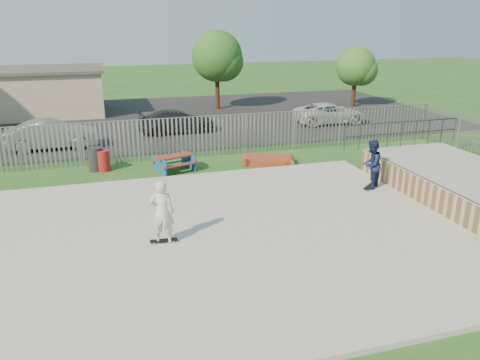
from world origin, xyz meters
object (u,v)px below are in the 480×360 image
object	(u,v)px
trash_bin_red	(103,161)
car_white	(330,113)
car_dark	(177,121)
skater_white	(162,212)
skater_navy	(371,164)
tree_right	(356,67)
funbox	(268,160)
trash_bin_grey	(95,159)
tree_mid	(217,56)
picnic_table	(174,163)
car_silver	(52,135)

from	to	relation	value
trash_bin_red	car_white	world-z (taller)	car_white
car_dark	skater_white	distance (m)	14.94
car_dark	skater_navy	world-z (taller)	skater_navy
tree_right	skater_navy	distance (m)	19.48
funbox	skater_white	xyz separation A→B (m)	(-5.75, -7.01, 0.91)
funbox	car_dark	distance (m)	8.24
skater_navy	trash_bin_grey	bearing A→B (deg)	-69.24
trash_bin_grey	tree_mid	distance (m)	16.38
tree_mid	tree_right	size ratio (longest dim) A/B	1.27
picnic_table	skater_navy	bearing A→B (deg)	-52.45
car_white	skater_navy	world-z (taller)	skater_navy
funbox	trash_bin_grey	size ratio (longest dim) A/B	2.12
picnic_table	trash_bin_red	size ratio (longest dim) A/B	2.17
car_white	car_dark	bearing A→B (deg)	89.65
car_dark	tree_mid	xyz separation A→B (m)	(4.19, 7.00, 3.17)
car_white	skater_white	world-z (taller)	skater_white
skater_navy	tree_mid	bearing A→B (deg)	-125.42
tree_right	skater_white	distance (m)	26.21
trash_bin_red	car_white	xyz separation A→B (m)	(14.19, 6.32, 0.20)
picnic_table	trash_bin_grey	bearing A→B (deg)	145.65
car_silver	tree_mid	bearing A→B (deg)	-53.54
skater_navy	tree_right	bearing A→B (deg)	-156.87
trash_bin_red	skater_navy	bearing A→B (deg)	-30.01
car_white	tree_mid	world-z (taller)	tree_mid
picnic_table	trash_bin_grey	xyz separation A→B (m)	(-3.34, 1.02, 0.16)
car_dark	tree_mid	distance (m)	8.75
car_dark	skater_white	xyz separation A→B (m)	(-2.75, -14.67, 0.43)
trash_bin_grey	tree_right	distance (m)	22.39
car_silver	tree_right	distance (m)	22.43
trash_bin_grey	tree_right	world-z (taller)	tree_right
car_silver	skater_navy	size ratio (longest dim) A/B	2.34
funbox	tree_mid	distance (m)	15.16
skater_navy	picnic_table	bearing A→B (deg)	-74.54
funbox	trash_bin_grey	world-z (taller)	trash_bin_grey
skater_navy	car_white	bearing A→B (deg)	-149.28
picnic_table	car_silver	bearing A→B (deg)	117.39
funbox	tree_right	xyz separation A→B (m)	(11.47, 12.66, 2.83)
car_white	skater_navy	xyz separation A→B (m)	(-4.33, -12.01, 0.44)
trash_bin_red	tree_mid	distance (m)	16.33
tree_mid	skater_navy	world-z (taller)	tree_mid
picnic_table	skater_navy	xyz separation A→B (m)	(6.85, -4.81, 0.75)
funbox	tree_right	distance (m)	17.32
funbox	car_white	distance (m)	10.16
picnic_table	car_white	world-z (taller)	car_white
skater_white	tree_right	bearing A→B (deg)	-117.13
skater_navy	funbox	bearing A→B (deg)	-100.23
trash_bin_red	car_silver	world-z (taller)	car_silver
picnic_table	tree_mid	world-z (taller)	tree_mid
funbox	car_white	size ratio (longest dim) A/B	0.48
funbox	car_white	bearing A→B (deg)	67.56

